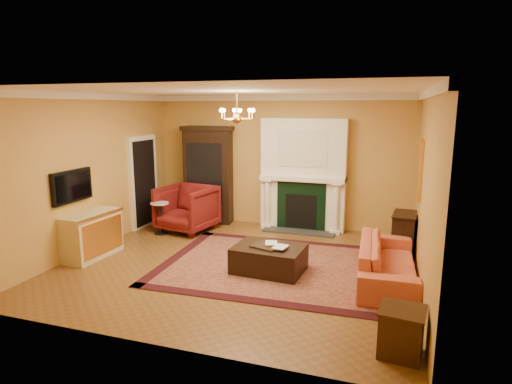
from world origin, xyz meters
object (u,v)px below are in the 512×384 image
at_px(wingback_armchair, 187,206).
at_px(commode, 91,235).
at_px(pedestal_table, 160,216).
at_px(console_table, 404,235).
at_px(china_cabinet, 209,177).
at_px(coral_sofa, 388,255).
at_px(end_table, 401,333).
at_px(leather_ottoman, 269,259).

bearing_deg(wingback_armchair, commode, -102.95).
relative_size(pedestal_table, console_table, 0.92).
xyz_separation_m(china_cabinet, coral_sofa, (4.19, -2.42, -0.67)).
xyz_separation_m(commode, console_table, (5.51, 1.95, -0.04)).
bearing_deg(china_cabinet, end_table, -53.02).
relative_size(pedestal_table, coral_sofa, 0.32).
bearing_deg(console_table, wingback_armchair, -176.10).
bearing_deg(commode, console_table, 22.66).
bearing_deg(coral_sofa, leather_ottoman, 94.12).
xyz_separation_m(wingback_armchair, end_table, (4.55, -3.68, -0.30)).
bearing_deg(china_cabinet, wingback_armchair, -107.18).
distance_m(coral_sofa, leather_ottoman, 1.93).
bearing_deg(commode, leather_ottoman, 8.52).
xyz_separation_m(pedestal_table, commode, (-0.46, -1.67, 0.01)).
bearing_deg(leather_ottoman, coral_sofa, 10.32).
bearing_deg(coral_sofa, pedestal_table, 74.24).
bearing_deg(console_table, pedestal_table, -171.32).
xyz_separation_m(pedestal_table, leather_ottoman, (2.88, -1.35, -0.18)).
bearing_deg(wingback_armchair, pedestal_table, -126.49).
relative_size(wingback_armchair, pedestal_table, 1.60).
bearing_deg(coral_sofa, end_table, -177.06).
distance_m(end_table, console_table, 3.55).
xyz_separation_m(china_cabinet, pedestal_table, (-0.60, -1.28, -0.69)).
relative_size(end_table, leather_ottoman, 0.46).
distance_m(commode, console_table, 5.84).
height_order(pedestal_table, console_table, console_table).
bearing_deg(leather_ottoman, china_cabinet, 134.63).
relative_size(console_table, leather_ottoman, 0.66).
bearing_deg(end_table, wingback_armchair, 141.03).
relative_size(china_cabinet, commode, 1.96).
distance_m(commode, coral_sofa, 5.28).
height_order(commode, coral_sofa, coral_sofa).
height_order(wingback_armchair, leather_ottoman, wingback_armchair).
xyz_separation_m(wingback_armchair, pedestal_table, (-0.44, -0.41, -0.15)).
distance_m(pedestal_table, commode, 1.73).
height_order(end_table, leather_ottoman, end_table).
bearing_deg(coral_sofa, wingback_armchair, 68.03).
distance_m(pedestal_table, console_table, 5.05).
height_order(coral_sofa, leather_ottoman, coral_sofa).
relative_size(wingback_armchair, coral_sofa, 0.51).
bearing_deg(coral_sofa, commode, 93.35).
distance_m(wingback_armchair, leather_ottoman, 3.03).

